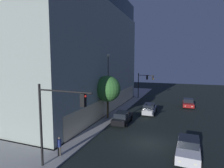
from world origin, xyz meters
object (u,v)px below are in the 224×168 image
(street_lamp_sidewalk, at_px, (108,79))
(pedestrian_waiting, at_px, (59,144))
(traffic_light_near_corner, at_px, (55,114))
(sidewalk_tree, at_px, (108,89))
(modern_building, at_px, (53,51))
(car_red, at_px, (188,103))
(car_black, at_px, (122,118))
(traffic_light_far_corner, at_px, (144,81))
(car_silver, at_px, (149,109))
(car_white, at_px, (188,149))

(street_lamp_sidewalk, xyz_separation_m, pedestrian_waiting, (-12.12, -0.33, -4.71))
(traffic_light_near_corner, height_order, sidewalk_tree, traffic_light_near_corner)
(modern_building, distance_m, sidewalk_tree, 14.24)
(street_lamp_sidewalk, relative_size, car_red, 2.26)
(car_black, bearing_deg, modern_building, 71.00)
(street_lamp_sidewalk, xyz_separation_m, car_red, (11.76, -11.18, -5.08))
(street_lamp_sidewalk, xyz_separation_m, sidewalk_tree, (-0.31, -0.03, -1.40))
(pedestrian_waiting, bearing_deg, car_red, -24.44)
(car_black, bearing_deg, traffic_light_far_corner, 1.99)
(modern_building, distance_m, car_silver, 20.02)
(traffic_light_far_corner, bearing_deg, car_black, -178.01)
(pedestrian_waiting, height_order, car_black, pedestrian_waiting)
(pedestrian_waiting, bearing_deg, car_black, -12.36)
(traffic_light_far_corner, xyz_separation_m, street_lamp_sidewalk, (-16.76, 2.02, 1.71))
(street_lamp_sidewalk, distance_m, car_red, 17.01)
(street_lamp_sidewalk, bearing_deg, car_red, -43.56)
(street_lamp_sidewalk, xyz_separation_m, car_white, (-8.33, -10.72, -5.00))
(street_lamp_sidewalk, distance_m, car_silver, 8.58)
(car_black, xyz_separation_m, car_silver, (6.08, -2.61, 0.04))
(traffic_light_near_corner, xyz_separation_m, pedestrian_waiting, (1.81, 1.12, -3.30))
(traffic_light_near_corner, distance_m, pedestrian_waiting, 3.92)
(modern_building, xyz_separation_m, traffic_light_far_corner, (13.13, -14.32, -6.26))
(traffic_light_near_corner, distance_m, car_white, 11.41)
(traffic_light_far_corner, bearing_deg, pedestrian_waiting, 176.65)
(sidewalk_tree, bearing_deg, traffic_light_far_corner, -6.66)
(traffic_light_far_corner, bearing_deg, traffic_light_near_corner, 178.93)
(modern_building, height_order, car_red, modern_building)
(pedestrian_waiting, distance_m, car_black, 10.86)
(modern_building, distance_m, car_white, 27.64)
(street_lamp_sidewalk, distance_m, car_black, 5.91)
(traffic_light_far_corner, relative_size, street_lamp_sidewalk, 0.62)
(traffic_light_near_corner, relative_size, street_lamp_sidewalk, 0.69)
(street_lamp_sidewalk, relative_size, sidewalk_tree, 1.50)
(street_lamp_sidewalk, relative_size, car_black, 2.03)
(modern_building, height_order, car_white, modern_building)
(sidewalk_tree, height_order, car_black, sidewalk_tree)
(street_lamp_sidewalk, distance_m, car_white, 14.47)
(street_lamp_sidewalk, height_order, car_black, street_lamp_sidewalk)
(traffic_light_near_corner, relative_size, car_black, 1.40)
(modern_building, relative_size, sidewalk_tree, 4.91)
(modern_building, xyz_separation_m, street_lamp_sidewalk, (-3.63, -12.30, -4.54))
(pedestrian_waiting, xyz_separation_m, car_white, (3.79, -10.39, -0.29))
(car_white, height_order, car_silver, car_white)
(sidewalk_tree, xyz_separation_m, car_white, (-8.01, -10.69, -3.60))
(pedestrian_waiting, xyz_separation_m, car_red, (23.88, -10.85, -0.38))
(traffic_light_far_corner, relative_size, car_white, 1.28)
(traffic_light_far_corner, bearing_deg, modern_building, 132.52)
(sidewalk_tree, bearing_deg, car_silver, -47.06)
(car_black, relative_size, car_red, 1.11)
(car_silver, bearing_deg, car_black, 156.75)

